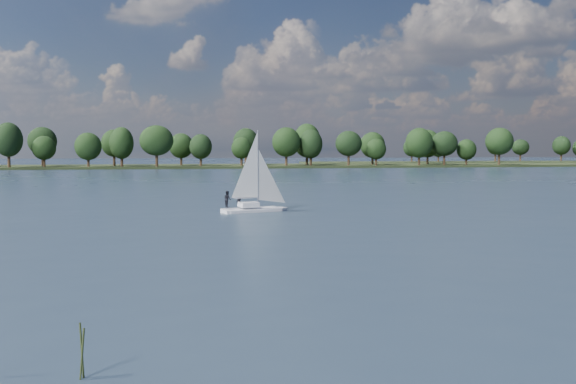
{
  "coord_description": "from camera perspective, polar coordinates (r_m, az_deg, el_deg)",
  "views": [
    {
      "loc": [
        -11.66,
        -22.64,
        6.54
      ],
      "look_at": [
        -0.43,
        36.72,
        2.5
      ],
      "focal_mm": 40.0,
      "sensor_mm": 36.0,
      "label": 1
    }
  ],
  "objects": [
    {
      "name": "ground",
      "position": [
        123.37,
        -5.28,
        0.77
      ],
      "size": [
        700.0,
        700.0,
        0.0
      ],
      "primitive_type": "plane",
      "color": "#233342",
      "rests_on": "ground"
    },
    {
      "name": "far_shore",
      "position": [
        235.02,
        -7.87,
        2.19
      ],
      "size": [
        660.0,
        40.0,
        1.5
      ],
      "primitive_type": "cube",
      "color": "black",
      "rests_on": "ground"
    },
    {
      "name": "far_shore_back",
      "position": [
        330.75,
        20.57,
        2.45
      ],
      "size": [
        220.0,
        30.0,
        1.4
      ],
      "primitive_type": "cube",
      "color": "black",
      "rests_on": "ground"
    },
    {
      "name": "sailboat",
      "position": [
        66.76,
        -3.24,
        0.34
      ],
      "size": [
        7.01,
        4.07,
        8.9
      ],
      "rotation": [
        0.0,
        0.0,
        0.34
      ],
      "color": "white",
      "rests_on": "ground"
    },
    {
      "name": "treeline",
      "position": [
        230.61,
        -9.62,
        4.17
      ],
      "size": [
        562.7,
        74.19,
        18.37
      ],
      "color": "black",
      "rests_on": "ground"
    }
  ]
}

